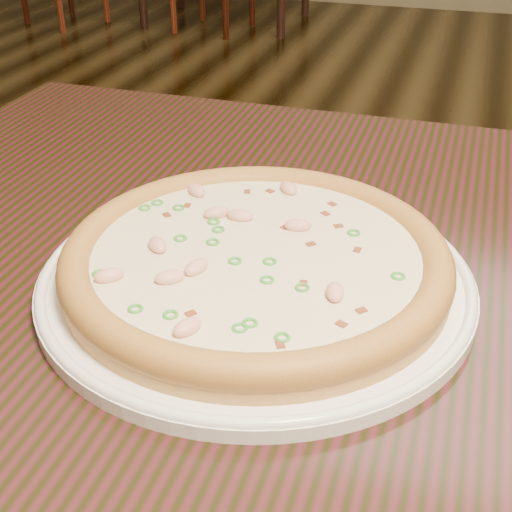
% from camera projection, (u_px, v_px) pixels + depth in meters
% --- Properties ---
extents(hero_table, '(1.20, 0.80, 0.75)m').
position_uv_depth(hero_table, '(392.00, 366.00, 0.67)').
color(hero_table, black).
rests_on(hero_table, ground).
extents(plate, '(0.37, 0.37, 0.02)m').
position_uv_depth(plate, '(256.00, 277.00, 0.61)').
color(plate, white).
rests_on(plate, hero_table).
extents(pizza, '(0.33, 0.33, 0.03)m').
position_uv_depth(pizza, '(256.00, 259.00, 0.60)').
color(pizza, tan).
rests_on(pizza, plate).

